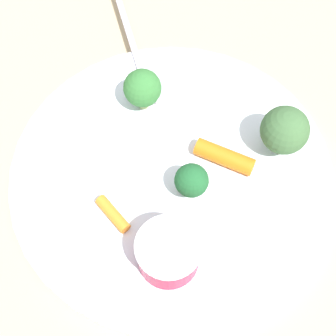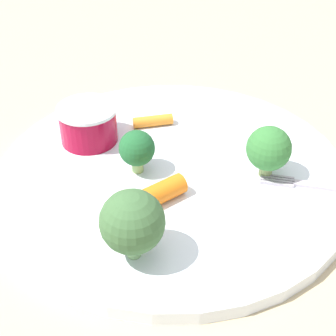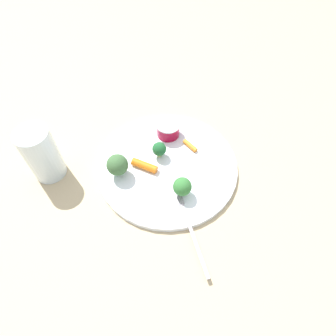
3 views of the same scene
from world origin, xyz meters
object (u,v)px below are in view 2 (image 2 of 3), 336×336
Objects in this scene: carrot_stick_1 at (153,196)px; sauce_cup at (88,124)px; broccoli_floret_0 at (269,149)px; broccoli_floret_2 at (137,149)px; plate at (172,173)px; broccoli_floret_1 at (132,222)px; carrot_stick_0 at (153,121)px.

sauce_cup is at bearing 173.88° from carrot_stick_1.
broccoli_floret_2 is at bearing -133.03° from broccoli_floret_0.
broccoli_floret_1 reaches higher than plate.
carrot_stick_0 is at bearing 131.22° from broccoli_floret_2.
plate is 0.11m from broccoli_floret_1.
broccoli_floret_2 is 0.05m from carrot_stick_1.
plate is 5.61× the size of broccoli_floret_1.
carrot_stick_1 is at bearing -38.54° from carrot_stick_0.
broccoli_floret_0 is 0.14m from broccoli_floret_1.
sauce_cup reaches higher than plate.
carrot_stick_0 is 0.68× the size of carrot_stick_1.
carrot_stick_1 is (-0.03, -0.10, -0.02)m from broccoli_floret_0.
broccoli_floret_2 is (-0.08, 0.06, -0.01)m from broccoli_floret_1.
sauce_cup is 0.16m from broccoli_floret_1.
carrot_stick_0 is (-0.05, 0.06, -0.02)m from broccoli_floret_2.
broccoli_floret_1 is at bearing -52.55° from carrot_stick_1.
plate is at bearing 20.35° from sauce_cup.
broccoli_floret_1 is 0.06m from carrot_stick_1.
sauce_cup is 1.43× the size of carrot_stick_0.
carrot_stick_1 is (-0.03, 0.04, -0.02)m from broccoli_floret_1.
broccoli_floret_0 is (0.06, 0.05, 0.03)m from plate.
broccoli_floret_1 reaches higher than sauce_cup.
sauce_cup is 0.07m from carrot_stick_0.
plate is at bearing -136.99° from broccoli_floret_0.
carrot_stick_0 is 0.12m from carrot_stick_1.
broccoli_floret_0 is at bearing 31.08° from sauce_cup.
carrot_stick_0 is (-0.12, -0.02, -0.02)m from broccoli_floret_0.
plate is 0.04m from broccoli_floret_2.
carrot_stick_0 is (-0.06, 0.03, 0.01)m from plate.
broccoli_floret_0 is (0.14, 0.09, 0.01)m from sauce_cup.
carrot_stick_0 is at bearing 154.96° from plate.
plate is 7.81× the size of broccoli_floret_2.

